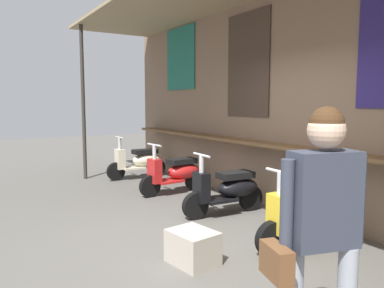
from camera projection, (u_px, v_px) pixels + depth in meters
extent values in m
plane|color=#56544F|center=(197.00, 243.00, 4.59)|extent=(31.14, 31.14, 0.00)
cube|color=#7F6651|center=(314.00, 99.00, 5.46)|extent=(11.12, 0.25, 3.53)
cube|color=brown|center=(298.00, 149.00, 5.38)|extent=(10.01, 0.36, 0.05)
cube|color=#236B5B|center=(180.00, 59.00, 8.36)|extent=(1.19, 0.02, 1.36)
cube|color=#423328|center=(248.00, 65.00, 6.45)|extent=(1.07, 0.02, 1.77)
cylinder|color=#332D28|center=(83.00, 102.00, 8.34)|extent=(0.08, 0.08, 3.44)
ellipsoid|color=beige|center=(147.00, 160.00, 8.66)|extent=(0.39, 0.71, 0.30)
cube|color=black|center=(145.00, 151.00, 8.61)|extent=(0.31, 0.56, 0.10)
cube|color=beige|center=(133.00, 168.00, 8.50)|extent=(0.39, 0.51, 0.04)
cube|color=beige|center=(120.00, 159.00, 8.32)|extent=(0.28, 0.17, 0.44)
cylinder|color=#B7B7BC|center=(120.00, 153.00, 8.30)|extent=(0.07, 0.07, 0.70)
cylinder|color=#B7B7BC|center=(120.00, 138.00, 8.27)|extent=(0.46, 0.05, 0.04)
cylinder|color=black|center=(116.00, 171.00, 8.30)|extent=(0.11, 0.40, 0.40)
cylinder|color=black|center=(157.00, 168.00, 8.80)|extent=(0.11, 0.40, 0.40)
ellipsoid|color=red|center=(184.00, 171.00, 7.25)|extent=(0.43, 0.72, 0.30)
cube|color=black|center=(182.00, 161.00, 7.19)|extent=(0.34, 0.57, 0.10)
cube|color=red|center=(169.00, 181.00, 7.06)|extent=(0.41, 0.53, 0.04)
cube|color=red|center=(155.00, 171.00, 6.86)|extent=(0.29, 0.18, 0.44)
cylinder|color=#B7B7BC|center=(155.00, 164.00, 6.85)|extent=(0.07, 0.07, 0.70)
cylinder|color=#B7B7BC|center=(154.00, 145.00, 6.81)|extent=(0.46, 0.07, 0.04)
cylinder|color=black|center=(150.00, 186.00, 6.83)|extent=(0.13, 0.41, 0.40)
cylinder|color=black|center=(194.00, 180.00, 7.41)|extent=(0.13, 0.41, 0.40)
ellipsoid|color=black|center=(238.00, 187.00, 5.85)|extent=(0.43, 0.73, 0.30)
cube|color=black|center=(235.00, 175.00, 5.81)|extent=(0.34, 0.57, 0.10)
cube|color=black|center=(219.00, 199.00, 5.71)|extent=(0.42, 0.53, 0.04)
cube|color=black|center=(201.00, 187.00, 5.54)|extent=(0.29, 0.18, 0.44)
cylinder|color=#B7B7BC|center=(201.00, 179.00, 5.53)|extent=(0.07, 0.07, 0.70)
cylinder|color=#B7B7BC|center=(201.00, 155.00, 5.49)|extent=(0.46, 0.07, 0.04)
cylinder|color=black|center=(195.00, 206.00, 5.53)|extent=(0.13, 0.41, 0.40)
cylinder|color=black|center=(251.00, 198.00, 5.99)|extent=(0.13, 0.41, 0.40)
ellipsoid|color=gold|center=(321.00, 212.00, 4.51)|extent=(0.43, 0.72, 0.30)
cube|color=black|center=(319.00, 197.00, 4.47)|extent=(0.34, 0.57, 0.10)
cube|color=gold|center=(299.00, 229.00, 4.37)|extent=(0.41, 0.53, 0.04)
cube|color=gold|center=(279.00, 214.00, 4.20)|extent=(0.29, 0.18, 0.44)
cylinder|color=#B7B7BC|center=(280.00, 203.00, 4.19)|extent=(0.07, 0.07, 0.70)
cylinder|color=#B7B7BC|center=(280.00, 172.00, 4.15)|extent=(0.46, 0.07, 0.04)
cylinder|color=black|center=(272.00, 239.00, 4.19)|extent=(0.13, 0.41, 0.40)
cylinder|color=black|center=(335.00, 225.00, 4.65)|extent=(0.13, 0.41, 0.40)
cube|color=#383D4C|center=(324.00, 199.00, 2.27)|extent=(0.31, 0.46, 0.59)
sphere|color=beige|center=(326.00, 130.00, 2.23)|extent=(0.23, 0.23, 0.23)
sphere|color=#472D19|center=(327.00, 124.00, 2.22)|extent=(0.21, 0.21, 0.21)
cylinder|color=#383D4C|center=(358.00, 200.00, 2.34)|extent=(0.08, 0.08, 0.56)
cylinder|color=#383D4C|center=(287.00, 206.00, 2.21)|extent=(0.08, 0.08, 0.56)
cube|color=brown|center=(276.00, 262.00, 2.21)|extent=(0.28, 0.17, 0.20)
cube|color=#B2A899|center=(193.00, 247.00, 4.01)|extent=(0.55, 0.47, 0.35)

